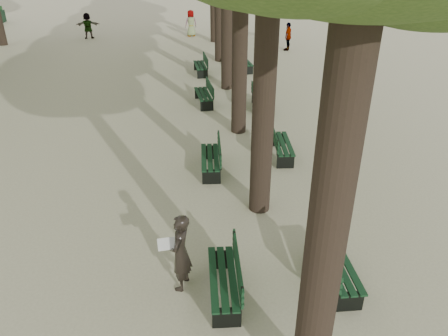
{
  "coord_description": "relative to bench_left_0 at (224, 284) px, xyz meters",
  "views": [
    {
      "loc": [
        -0.11,
        -6.28,
        6.16
      ],
      "look_at": [
        0.6,
        3.0,
        1.2
      ],
      "focal_mm": 35.0,
      "sensor_mm": 36.0,
      "label": 1
    }
  ],
  "objects": [
    {
      "name": "bench_left_1",
      "position": [
        -0.0,
        5.09,
        0.0
      ],
      "size": [
        0.62,
        1.81,
        0.92
      ],
      "color": "black",
      "rests_on": "ground"
    },
    {
      "name": "bench_left_0",
      "position": [
        0.0,
        0.0,
        0.0
      ],
      "size": [
        0.59,
        1.81,
        0.92
      ],
      "color": "black",
      "rests_on": "ground"
    },
    {
      "name": "bench_left_3",
      "position": [
        -0.0,
        15.38,
        0.0
      ],
      "size": [
        0.73,
        1.84,
        0.92
      ],
      "color": "black",
      "rests_on": "ground"
    },
    {
      "name": "pedestrian_b",
      "position": [
        4.83,
        23.25,
        0.55
      ],
      "size": [
        1.09,
        0.41,
        1.65
      ],
      "primitive_type": "imported",
      "rotation": [
        0.0,
        0.0,
        6.21
      ],
      "color": "#262628",
      "rests_on": "ground"
    },
    {
      "name": "ground",
      "position": [
        -0.37,
        -0.01,
        -0.27
      ],
      "size": [
        120.0,
        120.0,
        0.0
      ],
      "primitive_type": "plane",
      "color": "#BBB78E",
      "rests_on": "ground"
    },
    {
      "name": "pedestrian_e",
      "position": [
        -7.29,
        24.63,
        0.56
      ],
      "size": [
        1.57,
        0.45,
        1.67
      ],
      "primitive_type": "imported",
      "rotation": [
        0.0,
        0.0,
        3.22
      ],
      "color": "#262628",
      "rests_on": "ground"
    },
    {
      "name": "man_with_map",
      "position": [
        -0.8,
        0.33,
        0.55
      ],
      "size": [
        0.69,
        0.73,
        1.65
      ],
      "color": "black",
      "rests_on": "ground"
    },
    {
      "name": "bench_right_0",
      "position": [
        2.27,
        0.21,
        0.0
      ],
      "size": [
        0.61,
        1.81,
        0.92
      ],
      "color": "black",
      "rests_on": "ground"
    },
    {
      "name": "bench_left_2",
      "position": [
        -0.0,
        10.88,
        0.0
      ],
      "size": [
        0.78,
        1.86,
        0.92
      ],
      "color": "black",
      "rests_on": "ground"
    },
    {
      "name": "pedestrian_d",
      "position": [
        -0.37,
        24.84,
        0.59
      ],
      "size": [
        0.91,
        0.64,
        1.72
      ],
      "primitive_type": "imported",
      "rotation": [
        0.0,
        0.0,
        3.53
      ],
      "color": "#262628",
      "rests_on": "ground"
    },
    {
      "name": "pedestrian_c",
      "position": [
        5.41,
        20.16,
        0.55
      ],
      "size": [
        0.73,
        1.0,
        1.64
      ],
      "primitive_type": "imported",
      "rotation": [
        0.0,
        0.0,
        4.23
      ],
      "color": "#262628",
      "rests_on": "ground"
    },
    {
      "name": "bench_right_3",
      "position": [
        2.27,
        15.89,
        0.0
      ],
      "size": [
        0.79,
        1.86,
        0.92
      ],
      "color": "black",
      "rests_on": "ground"
    },
    {
      "name": "bench_right_1",
      "position": [
        2.27,
        5.87,
        0.0
      ],
      "size": [
        0.64,
        1.82,
        0.92
      ],
      "color": "black",
      "rests_on": "ground"
    },
    {
      "name": "bench_right_2",
      "position": [
        2.27,
        10.13,
        0.0
      ],
      "size": [
        0.59,
        1.81,
        0.92
      ],
      "color": "black",
      "rests_on": "ground"
    }
  ]
}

